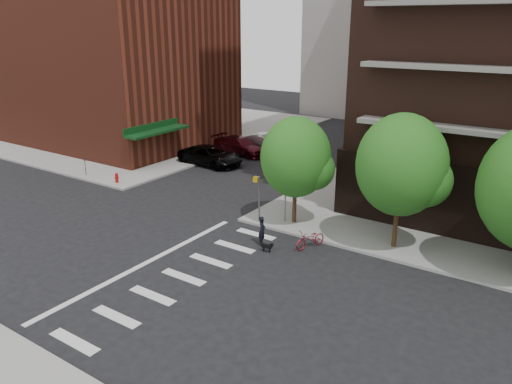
% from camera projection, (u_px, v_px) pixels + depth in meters
% --- Properties ---
extents(ground, '(120.00, 120.00, 0.00)m').
position_uv_depth(ground, '(138.00, 261.00, 24.77)').
color(ground, black).
rests_on(ground, ground).
extents(sidewalk_nw, '(31.00, 33.00, 0.15)m').
position_uv_depth(sidewalk_nw, '(142.00, 127.00, 56.19)').
color(sidewalk_nw, gray).
rests_on(sidewalk_nw, ground).
extents(crosswalk, '(3.85, 13.00, 0.01)m').
position_uv_depth(crosswalk, '(171.00, 273.00, 23.59)').
color(crosswalk, silver).
rests_on(crosswalk, ground).
extents(midrise_nw, '(21.40, 15.50, 20.00)m').
position_uv_depth(midrise_nw, '(109.00, 35.00, 47.30)').
color(midrise_nw, maroon).
rests_on(midrise_nw, sidewalk_nw).
extents(tree_a, '(4.00, 4.00, 5.90)m').
position_uv_depth(tree_a, '(296.00, 157.00, 28.00)').
color(tree_a, '#301E11').
rests_on(tree_a, sidewalk_ne).
extents(tree_b, '(4.50, 4.50, 6.65)m').
position_uv_depth(tree_b, '(401.00, 165.00, 24.65)').
color(tree_b, '#301E11').
rests_on(tree_b, sidewalk_ne).
extents(pedestrian_signal, '(2.18, 0.67, 2.60)m').
position_uv_depth(pedestrian_signal, '(265.00, 192.00, 29.15)').
color(pedestrian_signal, slate).
rests_on(pedestrian_signal, sidewalk_ne).
extents(fire_hydrant, '(0.24, 0.24, 0.73)m').
position_uv_depth(fire_hydrant, '(117.00, 177.00, 36.29)').
color(fire_hydrant, '#A50C0C').
rests_on(fire_hydrant, sidewalk_nw).
extents(parking_meter, '(0.10, 0.08, 1.32)m').
position_uv_depth(parking_meter, '(85.00, 165.00, 38.02)').
color(parking_meter, black).
rests_on(parking_meter, sidewalk_nw).
extents(parked_car_black, '(2.78, 5.75, 1.58)m').
position_uv_depth(parked_car_black, '(210.00, 156.00, 41.24)').
color(parked_car_black, black).
rests_on(parked_car_black, ground).
extents(parked_car_maroon, '(2.60, 5.59, 1.58)m').
position_uv_depth(parked_car_maroon, '(241.00, 146.00, 44.56)').
color(parked_car_maroon, '#410B13').
rests_on(parked_car_maroon, ground).
extents(parked_car_silver, '(1.86, 5.01, 1.64)m').
position_uv_depth(parked_car_silver, '(267.00, 143.00, 45.36)').
color(parked_car_silver, silver).
rests_on(parked_car_silver, ground).
extents(scooter, '(1.27, 2.03, 1.01)m').
position_uv_depth(scooter, '(310.00, 239.00, 26.05)').
color(scooter, maroon).
rests_on(scooter, ground).
extents(dog_walker, '(0.69, 0.59, 1.60)m').
position_uv_depth(dog_walker, '(262.00, 231.00, 26.33)').
color(dog_walker, black).
rests_on(dog_walker, ground).
extents(dog, '(0.62, 0.26, 0.52)m').
position_uv_depth(dog, '(267.00, 246.00, 25.62)').
color(dog, black).
rests_on(dog, ground).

